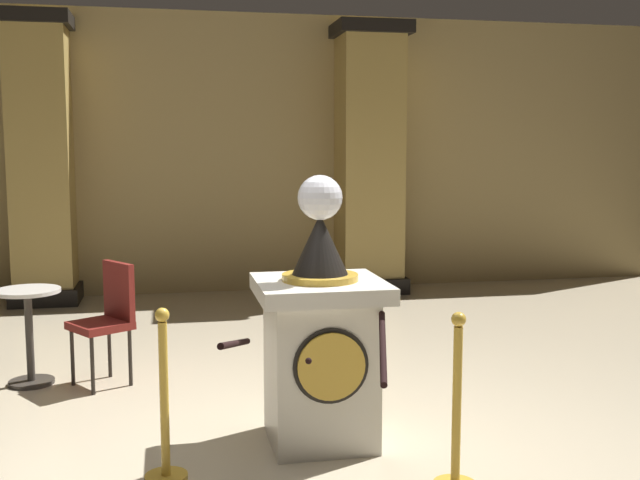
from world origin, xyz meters
name	(u,v)px	position (x,y,z in m)	size (l,w,h in m)	color
ground_plane	(266,450)	(0.00, 0.00, 0.00)	(12.77, 12.77, 0.00)	beige
back_wall	(210,154)	(0.00, 5.43, 1.78)	(12.77, 0.16, 3.56)	tan
pedestal_clock	(320,340)	(0.36, 0.08, 0.65)	(0.79, 0.79, 1.69)	silver
stanchion_near	(165,421)	(-0.60, -0.31, 0.34)	(0.24, 0.24, 0.98)	gold
stanchion_far	(456,428)	(0.94, -0.73, 0.34)	(0.24, 0.24, 0.98)	gold
velvet_rope	(308,345)	(0.17, -0.52, 0.79)	(1.02, 1.00, 0.22)	black
column_left	(42,162)	(-2.01, 5.06, 1.70)	(0.82, 0.82, 3.42)	black
column_right	(368,161)	(2.01, 5.06, 1.70)	(0.94, 0.94, 3.42)	black
cafe_table	(29,324)	(-1.64, 1.69, 0.48)	(0.50, 0.50, 0.76)	#332D28
cafe_chair_red	(109,312)	(-1.03, 1.58, 0.57)	(0.55, 0.55, 0.96)	black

